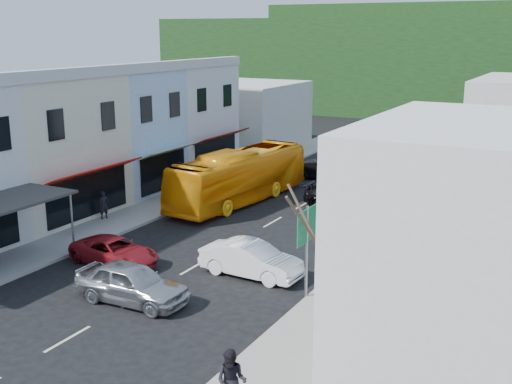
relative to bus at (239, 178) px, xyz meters
name	(u,v)px	position (x,y,z in m)	size (l,w,h in m)	color
ground	(194,267)	(3.84, -10.95, -1.55)	(120.00, 120.00, 0.00)	black
sidewalk_left	(183,197)	(-3.66, -0.95, -1.48)	(3.00, 52.00, 0.15)	gray
sidewalk_right	(414,230)	(11.34, -0.95, -1.48)	(3.00, 52.00, 0.15)	gray
shopfront_row	(64,142)	(-8.66, -5.95, 2.45)	(8.25, 30.00, 8.00)	beige
right_building	(501,260)	(17.34, -14.95, 2.45)	(8.00, 9.00, 8.00)	beige
distant_block_left	(249,117)	(-8.16, 16.05, 1.45)	(8.00, 10.00, 6.00)	#B7B2A8
hillside	(459,60)	(2.38, 54.14, 5.18)	(80.00, 26.00, 14.00)	black
bus	(239,178)	(0.00, 0.00, 0.00)	(2.50, 11.60, 3.10)	#FFA00D
car_silver	(132,286)	(3.84, -15.37, -0.85)	(1.80, 4.40, 1.40)	#AEAEB2
car_white	(251,261)	(6.67, -10.67, -0.85)	(1.80, 4.40, 1.40)	white
car_red	(114,250)	(0.42, -12.39, -0.85)	(1.90, 4.60, 1.40)	maroon
car_black_near	(341,197)	(6.19, 1.63, -0.85)	(1.84, 4.50, 1.40)	black
car_navy_mid	(386,177)	(6.98, 8.18, -0.85)	(1.80, 4.40, 1.40)	black
car_black_far	(323,170)	(2.20, 8.30, -0.85)	(1.80, 4.40, 1.40)	black
pedestrian_left	(104,204)	(-4.66, -7.26, -0.55)	(0.60, 0.40, 1.70)	black
pedestrian_right	(232,384)	(11.24, -20.20, -0.55)	(0.70, 0.44, 1.70)	black
direction_sign	(307,254)	(9.82, -11.87, 0.40)	(0.22, 1.75, 3.89)	#105F35
street_tree	(322,251)	(11.79, -15.17, 1.85)	(2.44, 2.44, 6.81)	#3C2C25
traffic_signal	(457,136)	(9.64, 18.08, 0.77)	(0.52, 0.96, 4.64)	black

